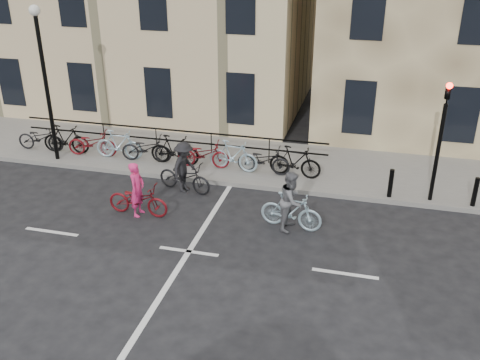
% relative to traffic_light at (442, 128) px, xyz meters
% --- Properties ---
extents(ground, '(120.00, 120.00, 0.00)m').
position_rel_traffic_light_xyz_m(ground, '(-6.20, -4.34, -2.45)').
color(ground, black).
rests_on(ground, ground).
extents(sidewalk, '(46.00, 4.00, 0.15)m').
position_rel_traffic_light_xyz_m(sidewalk, '(-10.20, 1.66, -2.38)').
color(sidewalk, slate).
rests_on(sidewalk, ground).
extents(traffic_light, '(0.18, 0.30, 3.90)m').
position_rel_traffic_light_xyz_m(traffic_light, '(0.00, 0.00, 0.00)').
color(traffic_light, black).
rests_on(traffic_light, sidewalk).
extents(lamp_post, '(0.36, 0.36, 5.28)m').
position_rel_traffic_light_xyz_m(lamp_post, '(-12.70, 0.06, 1.04)').
color(lamp_post, black).
rests_on(lamp_post, sidewalk).
extents(bollard_east, '(0.14, 0.14, 0.90)m').
position_rel_traffic_light_xyz_m(bollard_east, '(-1.20, -0.09, -1.85)').
color(bollard_east, black).
rests_on(bollard_east, sidewalk).
extents(bollard_west, '(0.14, 0.14, 0.90)m').
position_rel_traffic_light_xyz_m(bollard_west, '(1.20, -0.09, -1.85)').
color(bollard_west, black).
rests_on(bollard_west, sidewalk).
extents(parked_bikes, '(11.45, 1.23, 1.05)m').
position_rel_traffic_light_xyz_m(parked_bikes, '(-9.02, 0.70, -1.81)').
color(parked_bikes, black).
rests_on(parked_bikes, sidewalk).
extents(cyclist_pink, '(1.85, 0.68, 1.63)m').
position_rel_traffic_light_xyz_m(cyclist_pink, '(-8.28, -2.80, -1.89)').
color(cyclist_pink, maroon).
rests_on(cyclist_pink, ground).
extents(cyclist_grey, '(1.81, 0.91, 1.70)m').
position_rel_traffic_light_xyz_m(cyclist_grey, '(-3.85, -2.46, -1.76)').
color(cyclist_grey, '#9BBBCB').
rests_on(cyclist_grey, ground).
extents(cyclist_dark, '(1.95, 1.18, 1.65)m').
position_rel_traffic_light_xyz_m(cyclist_dark, '(-7.51, -0.97, -1.80)').
color(cyclist_dark, black).
rests_on(cyclist_dark, ground).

